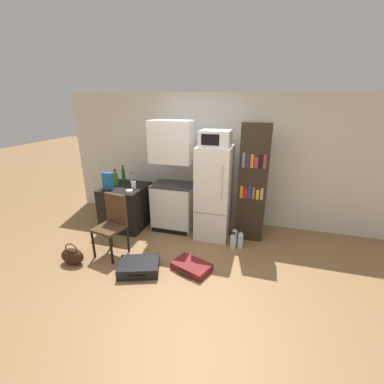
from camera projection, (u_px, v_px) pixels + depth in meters
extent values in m
plane|color=olive|center=(181.00, 277.00, 3.52)|extent=(24.00, 24.00, 0.00)
cube|color=silver|center=(223.00, 160.00, 4.87)|extent=(6.40, 0.10, 2.43)
cube|color=black|center=(127.00, 206.00, 4.87)|extent=(0.75, 0.80, 0.79)
cube|color=white|center=(173.00, 207.00, 4.76)|extent=(0.72, 0.50, 0.84)
cube|color=#333338|center=(173.00, 185.00, 4.61)|extent=(0.74, 0.51, 0.03)
cube|color=white|center=(172.00, 142.00, 4.35)|extent=(0.72, 0.42, 0.71)
cube|color=black|center=(169.00, 232.00, 4.66)|extent=(0.69, 0.01, 0.08)
cube|color=white|center=(214.00, 193.00, 4.38)|extent=(0.56, 0.61, 1.60)
cube|color=gray|center=(210.00, 214.00, 4.18)|extent=(0.54, 0.01, 0.01)
cylinder|color=silver|center=(222.00, 183.00, 3.94)|extent=(0.02, 0.02, 0.56)
cube|color=silver|center=(216.00, 138.00, 4.07)|extent=(0.48, 0.41, 0.25)
cube|color=black|center=(210.00, 140.00, 3.89)|extent=(0.28, 0.01, 0.17)
cube|color=#2D2319|center=(253.00, 183.00, 4.27)|extent=(0.46, 0.34, 1.98)
cube|color=orange|center=(241.00, 192.00, 4.20)|extent=(0.05, 0.01, 0.20)
cube|color=red|center=(245.00, 194.00, 4.19)|extent=(0.06, 0.01, 0.16)
cube|color=#193899|center=(250.00, 192.00, 4.16)|extent=(0.05, 0.01, 0.22)
cube|color=brown|center=(254.00, 193.00, 4.15)|extent=(0.04, 0.01, 0.20)
cube|color=gold|center=(258.00, 195.00, 4.13)|extent=(0.05, 0.01, 0.16)
cube|color=tan|center=(262.00, 194.00, 4.11)|extent=(0.05, 0.01, 0.20)
cube|color=slate|center=(244.00, 160.00, 4.02)|extent=(0.05, 0.01, 0.24)
cube|color=#332856|center=(248.00, 161.00, 4.00)|extent=(0.06, 0.01, 0.21)
cube|color=orange|center=(252.00, 161.00, 3.99)|extent=(0.05, 0.01, 0.22)
cube|color=#A33351|center=(256.00, 163.00, 3.98)|extent=(0.05, 0.01, 0.18)
cube|color=black|center=(261.00, 162.00, 3.95)|extent=(0.04, 0.01, 0.21)
cube|color=#A33351|center=(265.00, 162.00, 3.93)|extent=(0.04, 0.01, 0.23)
cylinder|color=#1E6028|center=(123.00, 175.00, 5.01)|extent=(0.07, 0.07, 0.25)
cylinder|color=#1E6028|center=(123.00, 168.00, 4.97)|extent=(0.03, 0.03, 0.04)
cylinder|color=black|center=(123.00, 166.00, 4.95)|extent=(0.03, 0.03, 0.03)
cylinder|color=silver|center=(132.00, 178.00, 5.02)|extent=(0.08, 0.08, 0.13)
cylinder|color=silver|center=(131.00, 174.00, 4.99)|extent=(0.03, 0.03, 0.02)
cylinder|color=black|center=(131.00, 173.00, 4.99)|extent=(0.04, 0.04, 0.01)
cylinder|color=white|center=(134.00, 185.00, 4.62)|extent=(0.09, 0.09, 0.13)
cylinder|color=white|center=(133.00, 181.00, 4.60)|extent=(0.04, 0.04, 0.02)
cylinder|color=black|center=(133.00, 180.00, 4.59)|extent=(0.05, 0.05, 0.01)
cylinder|color=#566619|center=(116.00, 179.00, 4.77)|extent=(0.08, 0.08, 0.24)
cylinder|color=#566619|center=(115.00, 171.00, 4.72)|extent=(0.04, 0.04, 0.04)
cylinder|color=black|center=(115.00, 170.00, 4.71)|extent=(0.04, 0.04, 0.02)
cylinder|color=silver|center=(129.00, 191.00, 4.44)|extent=(0.12, 0.12, 0.03)
cube|color=#1E66A8|center=(108.00, 181.00, 4.55)|extent=(0.19, 0.07, 0.30)
cylinder|color=black|center=(93.00, 245.00, 3.89)|extent=(0.04, 0.04, 0.44)
cylinder|color=black|center=(112.00, 251.00, 3.74)|extent=(0.04, 0.04, 0.44)
cylinder|color=black|center=(111.00, 234.00, 4.20)|extent=(0.04, 0.04, 0.44)
cylinder|color=black|center=(128.00, 239.00, 4.05)|extent=(0.04, 0.04, 0.44)
cube|color=#4C331E|center=(109.00, 228.00, 3.89)|extent=(0.47, 0.47, 0.04)
cube|color=#4C331E|center=(116.00, 208.00, 3.95)|extent=(0.38, 0.12, 0.48)
cube|color=maroon|center=(192.00, 266.00, 3.66)|extent=(0.61, 0.50, 0.10)
cylinder|color=black|center=(183.00, 273.00, 3.52)|extent=(0.23, 0.10, 0.02)
cube|color=black|center=(139.00, 267.00, 3.61)|extent=(0.66, 0.57, 0.15)
cylinder|color=black|center=(137.00, 277.00, 3.40)|extent=(0.24, 0.10, 0.02)
ellipsoid|color=#33190F|center=(72.00, 256.00, 3.78)|extent=(0.36, 0.20, 0.24)
torus|color=#33190F|center=(71.00, 250.00, 3.75)|extent=(0.21, 0.02, 0.21)
cylinder|color=silver|center=(240.00, 241.00, 4.19)|extent=(0.09, 0.09, 0.25)
cylinder|color=silver|center=(241.00, 233.00, 4.13)|extent=(0.04, 0.04, 0.05)
cylinder|color=black|center=(241.00, 231.00, 4.12)|extent=(0.05, 0.05, 0.03)
cylinder|color=silver|center=(234.00, 237.00, 4.30)|extent=(0.09, 0.09, 0.25)
cylinder|color=silver|center=(235.00, 230.00, 4.25)|extent=(0.04, 0.04, 0.04)
cylinder|color=black|center=(235.00, 228.00, 4.23)|extent=(0.05, 0.05, 0.03)
cylinder|color=silver|center=(233.00, 242.00, 4.17)|extent=(0.09, 0.09, 0.22)
cylinder|color=silver|center=(233.00, 235.00, 4.13)|extent=(0.04, 0.04, 0.04)
cylinder|color=black|center=(234.00, 233.00, 4.12)|extent=(0.05, 0.05, 0.02)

